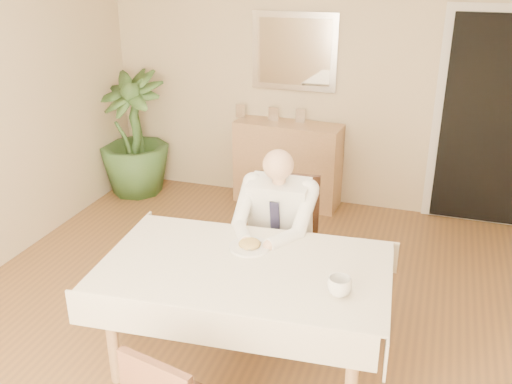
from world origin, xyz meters
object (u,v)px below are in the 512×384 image
(seated_man, at_px, (273,231))
(coffee_mug, at_px, (339,286))
(dining_table, at_px, (245,277))
(potted_palm, at_px, (133,134))
(chair_far, at_px, (284,231))
(sideboard, at_px, (288,164))

(seated_man, xyz_separation_m, coffee_mug, (0.59, -0.74, 0.11))
(dining_table, bearing_deg, potted_palm, 127.16)
(chair_far, height_order, potted_palm, potted_palm)
(dining_table, distance_m, sideboard, 2.64)
(chair_far, relative_size, potted_palm, 0.73)
(chair_far, bearing_deg, dining_table, -95.31)
(dining_table, relative_size, coffee_mug, 13.40)
(coffee_mug, xyz_separation_m, potted_palm, (-2.67, 2.50, -0.15))
(dining_table, bearing_deg, seated_man, 85.63)
(potted_palm, bearing_deg, chair_far, -35.12)
(seated_man, distance_m, potted_palm, 2.73)
(dining_table, height_order, potted_palm, potted_palm)
(coffee_mug, distance_m, sideboard, 2.95)
(seated_man, distance_m, coffee_mug, 0.95)
(dining_table, distance_m, chair_far, 0.90)
(seated_man, height_order, sideboard, seated_man)
(dining_table, relative_size, chair_far, 1.87)
(dining_table, xyz_separation_m, coffee_mug, (0.59, -0.15, 0.14))
(chair_far, bearing_deg, seated_man, -95.31)
(dining_table, xyz_separation_m, chair_far, (0.00, 0.89, -0.13))
(coffee_mug, bearing_deg, dining_table, 166.06)
(dining_table, distance_m, coffee_mug, 0.62)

